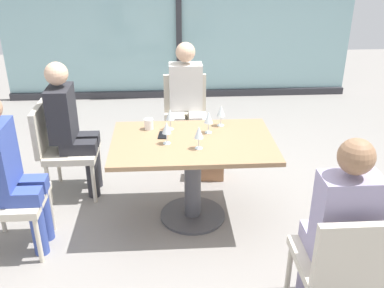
# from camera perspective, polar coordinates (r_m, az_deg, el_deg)

# --- Properties ---
(ground_plane) EXTENTS (12.00, 12.00, 0.00)m
(ground_plane) POSITION_cam_1_polar(r_m,az_deg,el_deg) (3.87, 0.09, -9.36)
(ground_plane) COLOR gray
(window_wall_backdrop) EXTENTS (5.05, 0.10, 2.70)m
(window_wall_backdrop) POSITION_cam_1_polar(r_m,az_deg,el_deg) (6.45, -1.76, 16.51)
(window_wall_backdrop) COLOR #8CB7BC
(window_wall_backdrop) RESTS_ON ground_plane
(dining_table_main) EXTENTS (1.31, 0.85, 0.73)m
(dining_table_main) POSITION_cam_1_polar(r_m,az_deg,el_deg) (3.59, 0.10, -2.21)
(dining_table_main) COLOR #997551
(dining_table_main) RESTS_ON ground_plane
(chair_front_right) EXTENTS (0.46, 0.50, 0.87)m
(chair_front_right) POSITION_cam_1_polar(r_m,az_deg,el_deg) (2.78, 18.89, -14.32)
(chair_front_right) COLOR beige
(chair_front_right) RESTS_ON ground_plane
(chair_near_window) EXTENTS (0.46, 0.51, 0.87)m
(chair_near_window) POSITION_cam_1_polar(r_m,az_deg,el_deg) (4.73, -0.84, 4.18)
(chair_near_window) COLOR beige
(chair_near_window) RESTS_ON ground_plane
(chair_far_left) EXTENTS (0.50, 0.46, 0.87)m
(chair_far_left) POSITION_cam_1_polar(r_m,az_deg,el_deg) (4.15, -16.77, -0.07)
(chair_far_left) COLOR beige
(chair_far_left) RESTS_ON ground_plane
(person_front_right) EXTENTS (0.34, 0.39, 1.26)m
(person_front_right) POSITION_cam_1_polar(r_m,az_deg,el_deg) (2.74, 18.68, -9.60)
(person_front_right) COLOR #9E93B7
(person_front_right) RESTS_ON ground_plane
(person_near_window) EXTENTS (0.34, 0.39, 1.26)m
(person_near_window) POSITION_cam_1_polar(r_m,az_deg,el_deg) (4.55, -0.79, 6.07)
(person_near_window) COLOR silver
(person_near_window) RESTS_ON ground_plane
(person_side_end) EXTENTS (0.39, 0.34, 1.26)m
(person_side_end) POSITION_cam_1_polar(r_m,az_deg,el_deg) (3.43, -22.82, -2.87)
(person_side_end) COLOR #384C9E
(person_side_end) RESTS_ON ground_plane
(person_far_left) EXTENTS (0.39, 0.34, 1.26)m
(person_far_left) POSITION_cam_1_polar(r_m,az_deg,el_deg) (4.05, -15.62, 2.56)
(person_far_left) COLOR #28282D
(person_far_left) RESTS_ON ground_plane
(wine_glass_0) EXTENTS (0.07, 0.07, 0.18)m
(wine_glass_0) POSITION_cam_1_polar(r_m,az_deg,el_deg) (3.40, -3.34, 2.07)
(wine_glass_0) COLOR silver
(wine_glass_0) RESTS_ON dining_table_main
(wine_glass_1) EXTENTS (0.07, 0.07, 0.18)m
(wine_glass_1) POSITION_cam_1_polar(r_m,az_deg,el_deg) (3.32, 0.89, 1.47)
(wine_glass_1) COLOR silver
(wine_glass_1) RESTS_ON dining_table_main
(wine_glass_2) EXTENTS (0.07, 0.07, 0.18)m
(wine_glass_2) POSITION_cam_1_polar(r_m,az_deg,el_deg) (3.74, 3.81, 4.27)
(wine_glass_2) COLOR silver
(wine_glass_2) RESTS_ON dining_table_main
(wine_glass_3) EXTENTS (0.07, 0.07, 0.18)m
(wine_glass_3) POSITION_cam_1_polar(r_m,az_deg,el_deg) (3.66, -2.88, 3.81)
(wine_glass_3) COLOR silver
(wine_glass_3) RESTS_ON dining_table_main
(wine_glass_4) EXTENTS (0.07, 0.07, 0.18)m
(wine_glass_4) POSITION_cam_1_polar(r_m,az_deg,el_deg) (3.60, 2.18, 3.40)
(wine_glass_4) COLOR silver
(wine_glass_4) RESTS_ON dining_table_main
(coffee_cup) EXTENTS (0.08, 0.08, 0.09)m
(coffee_cup) POSITION_cam_1_polar(r_m,az_deg,el_deg) (3.72, -5.64, 2.60)
(coffee_cup) COLOR white
(coffee_cup) RESTS_ON dining_table_main
(cell_phone_on_table) EXTENTS (0.09, 0.15, 0.01)m
(cell_phone_on_table) POSITION_cam_1_polar(r_m,az_deg,el_deg) (3.60, -3.82, 1.17)
(cell_phone_on_table) COLOR black
(cell_phone_on_table) RESTS_ON dining_table_main
(handbag_1) EXTENTS (0.31, 0.19, 0.28)m
(handbag_1) POSITION_cam_1_polar(r_m,az_deg,el_deg) (4.38, 2.20, -2.80)
(handbag_1) COLOR #A3704C
(handbag_1) RESTS_ON ground_plane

